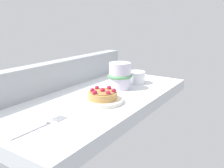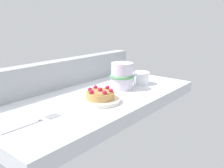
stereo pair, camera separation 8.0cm
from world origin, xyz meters
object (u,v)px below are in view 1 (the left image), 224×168
coffee_mug (120,76)px  sugar_bowl (136,77)px  raspberry_tart (103,95)px  dessert_fork (41,126)px  dessert_plate (103,101)px

coffee_mug → sugar_bowl: coffee_mug is taller
sugar_bowl → raspberry_tart: bearing=-174.8°
coffee_mug → sugar_bowl: 10.12cm
raspberry_tart → dessert_fork: raspberry_tart is taller
sugar_bowl → dessert_fork: bearing=-179.7°
dessert_fork → coffee_mug: bearing=2.3°
coffee_mug → dessert_plate: bearing=-167.3°
coffee_mug → dessert_fork: (-38.03, -1.51, -4.41)cm
raspberry_tart → coffee_mug: (15.98, 3.62, 2.26)cm
raspberry_tart → dessert_fork: bearing=174.6°
coffee_mug → dessert_fork: size_ratio=0.79×
raspberry_tart → sugar_bowl: same height
dessert_plate → raspberry_tart: (-0.01, -0.01, 1.92)cm
coffee_mug → dessert_fork: coffee_mug is taller
dessert_plate → raspberry_tart: 1.92cm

